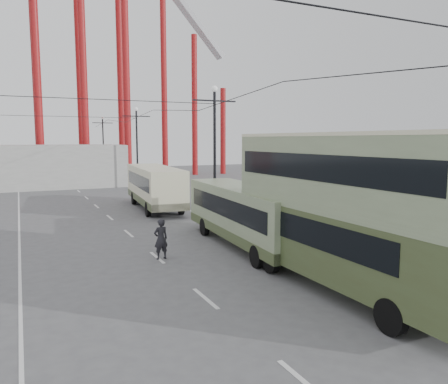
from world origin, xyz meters
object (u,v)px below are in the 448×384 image
double_decker_bus (345,204)px  pedestrian (161,239)px  single_decker_cream (155,185)px  single_decker_green (246,213)px

double_decker_bus → pedestrian: double_decker_bus is taller
single_decker_cream → pedestrian: size_ratio=5.77×
double_decker_bus → pedestrian: bearing=123.7°
pedestrian → double_decker_bus: bearing=115.5°
double_decker_bus → single_decker_cream: bearing=91.6°
double_decker_bus → single_decker_green: 7.80m
double_decker_bus → single_decker_green: (-0.05, 7.65, -1.52)m
double_decker_bus → single_decker_cream: 22.10m
single_decker_cream → pedestrian: bearing=-100.6°
single_decker_green → single_decker_cream: bearing=96.6°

